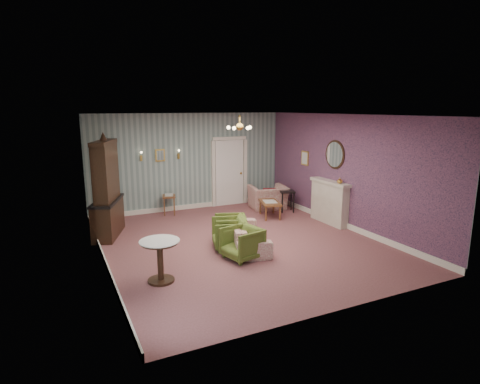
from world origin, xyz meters
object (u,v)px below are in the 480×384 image
sofa_chintz (247,230)px  wingback_chair (268,194)px  side_table_black (287,201)px  olive_chair_b (229,232)px  olive_chair_a (242,242)px  olive_chair_c (230,228)px  dresser (106,186)px  coffee_table (270,209)px  fireplace (329,202)px  pedestal_table (160,261)px

sofa_chintz → wingback_chair: bearing=-21.0°
side_table_black → olive_chair_b: bearing=-143.2°
olive_chair_a → sofa_chintz: sofa_chintz is taller
olive_chair_c → wingback_chair: bearing=155.5°
olive_chair_b → olive_chair_c: bearing=167.9°
dresser → coffee_table: size_ratio=2.76×
olive_chair_a → wingback_chair: 4.24m
sofa_chintz → olive_chair_a: bearing=161.5°
wingback_chair → sofa_chintz: bearing=63.3°
olive_chair_b → olive_chair_c: (0.16, 0.31, -0.01)m
olive_chair_c → fireplace: bearing=116.1°
olive_chair_b → coffee_table: (2.08, 1.82, -0.14)m
side_table_black → coffee_table: bearing=-158.2°
olive_chair_b → dresser: 3.21m
wingback_chair → side_table_black: bearing=129.6°
sofa_chintz → dresser: size_ratio=0.77×
dresser → fireplace: 5.73m
olive_chair_a → coffee_table: (2.10, 2.51, -0.14)m
side_table_black → sofa_chintz: bearing=-137.9°
fireplace → coffee_table: bearing=133.6°
fireplace → coffee_table: (-1.14, 1.20, -0.35)m
sofa_chintz → pedestal_table: size_ratio=2.42×
wingback_chair → coffee_table: (-0.44, -0.87, -0.25)m
pedestal_table → olive_chair_c: bearing=34.5°
coffee_table → side_table_black: (0.75, 0.30, 0.09)m
wingback_chair → coffee_table: 1.01m
pedestal_table → olive_chair_b: bearing=30.1°
dresser → fireplace: (5.51, -1.45, -0.65)m
wingback_chair → side_table_black: 0.67m
olive_chair_a → wingback_chair: size_ratio=0.67×
olive_chair_a → pedestal_table: bearing=-91.0°
olive_chair_b → pedestal_table: (-1.82, -1.06, 0.02)m
olive_chair_a → side_table_black: bearing=122.1°
olive_chair_a → sofa_chintz: bearing=132.8°
coffee_table → olive_chair_b: bearing=-138.8°
fireplace → pedestal_table: size_ratio=1.79×
olive_chair_c → dresser: (-2.45, 1.77, 0.87)m
olive_chair_a → sofa_chintz: 0.76m
side_table_black → pedestal_table: 5.64m
sofa_chintz → dresser: 3.55m
wingback_chair → pedestal_table: wingback_chair is taller
olive_chair_b → sofa_chintz: size_ratio=0.39×
olive_chair_a → wingback_chair: wingback_chair is taller
sofa_chintz → coffee_table: bearing=-25.2°
sofa_chintz → wingback_chair: wingback_chair is taller
olive_chair_a → coffee_table: size_ratio=0.82×
olive_chair_a → pedestal_table: 1.83m
olive_chair_a → fireplace: bearing=99.6°
pedestal_table → side_table_black: bearing=34.3°
coffee_table → sofa_chintz: bearing=-131.5°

